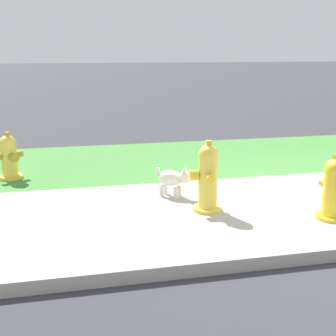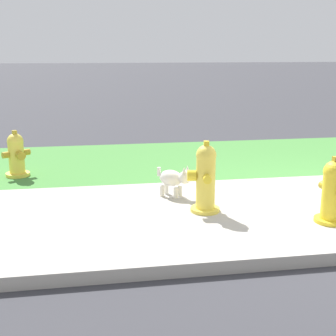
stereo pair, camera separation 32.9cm
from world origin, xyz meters
name	(u,v)px [view 2 (the right image)]	position (x,y,z in m)	size (l,w,h in m)	color
grass_verge	(266,156)	(0.00, 2.68, 0.00)	(18.00, 2.80, 0.01)	#47893D
fire_hydrant_across_street	(205,178)	(-1.73, 0.07, 0.39)	(0.38, 0.40, 0.82)	yellow
fire_hydrant_by_grass_verge	(16,155)	(-4.03, 2.00, 0.32)	(0.39, 0.38, 0.67)	yellow
fire_hydrant_near_corner	(333,192)	(-0.49, -0.48, 0.34)	(0.39, 0.41, 0.72)	yellow
small_white_dog	(174,179)	(-1.97, 0.65, 0.24)	(0.41, 0.37, 0.42)	silver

